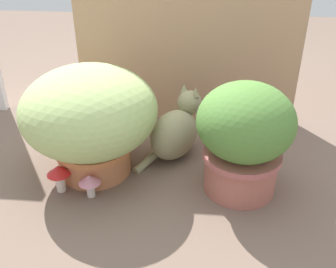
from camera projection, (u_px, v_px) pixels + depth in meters
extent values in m
plane|color=brown|center=(147.00, 173.00, 1.63)|extent=(6.00, 6.00, 0.00)
cube|color=tan|center=(188.00, 26.00, 1.83)|extent=(1.11, 0.03, 0.98)
cylinder|color=#BD7149|center=(95.00, 157.00, 1.62)|extent=(0.30, 0.30, 0.13)
cylinder|color=#C47444|center=(93.00, 145.00, 1.59)|extent=(0.33, 0.33, 0.02)
ellipsoid|color=#A6C174|center=(89.00, 111.00, 1.51)|extent=(0.54, 0.54, 0.35)
cylinder|color=#AC6052|center=(240.00, 170.00, 1.50)|extent=(0.28, 0.28, 0.17)
cylinder|color=#AC5C59|center=(242.00, 155.00, 1.46)|extent=(0.30, 0.30, 0.02)
ellipsoid|color=#4F7F36|center=(246.00, 122.00, 1.39)|extent=(0.36, 0.36, 0.29)
ellipsoid|color=gray|center=(174.00, 135.00, 1.69)|extent=(0.28, 0.31, 0.22)
ellipsoid|color=beige|center=(187.00, 129.00, 1.76)|extent=(0.12, 0.11, 0.11)
sphere|color=gray|center=(189.00, 103.00, 1.71)|extent=(0.15, 0.15, 0.11)
cone|color=gray|center=(184.00, 88.00, 1.69)|extent=(0.05, 0.05, 0.04)
cone|color=gray|center=(196.00, 92.00, 1.66)|extent=(0.05, 0.05, 0.04)
cylinder|color=gray|center=(150.00, 160.00, 1.68)|extent=(0.13, 0.17, 0.07)
cylinder|color=silver|center=(91.00, 189.00, 1.48)|extent=(0.03, 0.03, 0.06)
cone|color=pink|center=(89.00, 179.00, 1.46)|extent=(0.09, 0.09, 0.03)
cylinder|color=silver|center=(60.00, 182.00, 1.51)|extent=(0.04, 0.04, 0.08)
cone|color=red|center=(58.00, 170.00, 1.48)|extent=(0.09, 0.09, 0.04)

